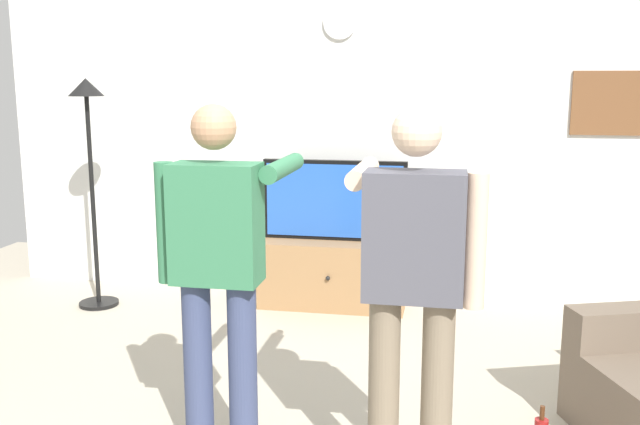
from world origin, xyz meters
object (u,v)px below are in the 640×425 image
Objects in this scene: person_standing_nearer_lamp at (218,263)px; framed_picture at (612,103)px; floor_lamp at (89,145)px; wall_clock at (340,22)px; person_standing_nearer_couch at (413,280)px; television at (334,200)px; tv_stand at (333,273)px.

framed_picture is at bearing 50.23° from person_standing_nearer_lamp.
wall_clock is at bearing 18.83° from floor_lamp.
wall_clock is at bearing 105.36° from person_standing_nearer_couch.
person_standing_nearer_couch is (0.78, -2.61, 0.11)m from television.
television is 0.68× the size of person_standing_nearer_lamp.
floor_lamp is (-1.92, -0.65, -0.98)m from wall_clock.
floor_lamp is 1.07× the size of person_standing_nearer_lamp.
floor_lamp is 2.75m from person_standing_nearer_lamp.
television is 2.29m from framed_picture.
wall_clock is at bearing -179.87° from framed_picture.
tv_stand is at bearing 107.00° from person_standing_nearer_couch.
tv_stand is at bearing -90.00° from television.
tv_stand is 2.05m from wall_clock.
wall_clock is (0.00, 0.29, 2.03)m from tv_stand.
television is 0.63× the size of floor_lamp.
television reaches higher than tv_stand.
television is at bearing 106.72° from person_standing_nearer_couch.
person_standing_nearer_lamp is (-2.28, -2.73, -0.68)m from framed_picture.
television is 0.68× the size of person_standing_nearer_couch.
wall_clock is 0.16× the size of person_standing_nearer_lamp.
wall_clock is 2.23m from framed_picture.
tv_stand is 0.60m from television.
wall_clock is 3.03m from person_standing_nearer_lamp.
person_standing_nearer_couch is (-1.35, -2.86, -0.68)m from framed_picture.
television is at bearing 90.00° from tv_stand.
television is 2.01m from floor_lamp.
person_standing_nearer_lamp is at bearing 172.31° from person_standing_nearer_couch.
television is 2.73m from person_standing_nearer_couch.
tv_stand is 2.78m from person_standing_nearer_couch.
tv_stand is at bearing -172.13° from framed_picture.
person_standing_nearer_lamp is 0.93m from person_standing_nearer_couch.
tv_stand is at bearing 10.75° from floor_lamp.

